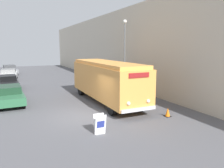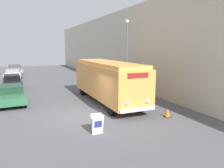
{
  "view_description": "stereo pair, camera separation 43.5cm",
  "coord_description": "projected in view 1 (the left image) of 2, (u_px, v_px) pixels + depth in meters",
  "views": [
    {
      "loc": [
        -3.93,
        -12.38,
        4.18
      ],
      "look_at": [
        2.1,
        0.39,
        1.8
      ],
      "focal_mm": 35.0,
      "sensor_mm": 36.0,
      "label": 1
    },
    {
      "loc": [
        -3.53,
        -12.56,
        4.18
      ],
      "look_at": [
        2.1,
        0.39,
        1.8
      ],
      "focal_mm": 35.0,
      "sensor_mm": 36.0,
      "label": 2
    }
  ],
  "objects": [
    {
      "name": "ground_plane",
      "position": [
        84.0,
        116.0,
        13.39
      ],
      "size": [
        80.0,
        80.0,
        0.0
      ],
      "primitive_type": "plane",
      "color": "#56565B"
    },
    {
      "name": "building_wall_right",
      "position": [
        117.0,
        48.0,
        24.69
      ],
      "size": [
        0.3,
        60.0,
        8.17
      ],
      "color": "beige",
      "rests_on": "ground_plane"
    },
    {
      "name": "vintage_bus",
      "position": [
        106.0,
        79.0,
        16.63
      ],
      "size": [
        2.42,
        9.36,
        3.1
      ],
      "color": "black",
      "rests_on": "ground_plane"
    },
    {
      "name": "sign_board",
      "position": [
        100.0,
        124.0,
        10.57
      ],
      "size": [
        0.55,
        0.37,
        1.0
      ],
      "color": "gray",
      "rests_on": "ground_plane"
    },
    {
      "name": "streetlamp",
      "position": [
        125.0,
        46.0,
        20.44
      ],
      "size": [
        0.36,
        0.36,
        6.7
      ],
      "color": "#595E60",
      "rests_on": "ground_plane"
    },
    {
      "name": "parked_car_near",
      "position": [
        10.0,
        95.0,
        16.2
      ],
      "size": [
        2.0,
        4.8,
        1.36
      ],
      "rotation": [
        0.0,
        0.0,
        0.04
      ],
      "color": "black",
      "rests_on": "ground_plane"
    },
    {
      "name": "parked_car_mid",
      "position": [
        8.0,
        82.0,
        21.94
      ],
      "size": [
        1.91,
        4.79,
        1.4
      ],
      "rotation": [
        0.0,
        0.0,
        0.04
      ],
      "color": "black",
      "rests_on": "ground_plane"
    },
    {
      "name": "parked_car_far",
      "position": [
        9.0,
        74.0,
        27.93
      ],
      "size": [
        2.26,
        4.81,
        1.43
      ],
      "rotation": [
        0.0,
        0.0,
        -0.07
      ],
      "color": "black",
      "rests_on": "ground_plane"
    },
    {
      "name": "parked_car_distant",
      "position": [
        10.0,
        70.0,
        33.83
      ],
      "size": [
        2.37,
        4.66,
        1.46
      ],
      "rotation": [
        0.0,
        0.0,
        0.1
      ],
      "color": "black",
      "rests_on": "ground_plane"
    },
    {
      "name": "traffic_cone",
      "position": [
        168.0,
        112.0,
        13.3
      ],
      "size": [
        0.36,
        0.36,
        0.54
      ],
      "color": "black",
      "rests_on": "ground_plane"
    }
  ]
}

